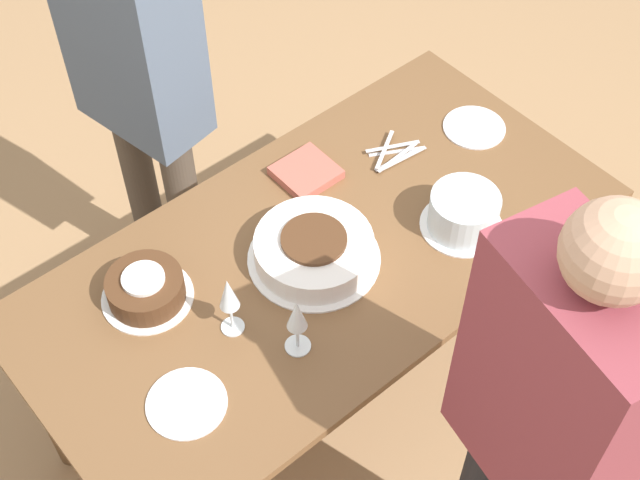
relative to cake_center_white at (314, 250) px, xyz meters
name	(u,v)px	position (x,y,z in m)	size (l,w,h in m)	color
ground_plane	(320,392)	(-0.03, -0.01, -0.82)	(12.00, 12.00, 0.00)	#A87F56
dining_table	(320,276)	(-0.03, -0.01, -0.15)	(1.69, 0.85, 0.78)	brown
cake_center_white	(314,250)	(0.00, 0.00, 0.00)	(0.37, 0.37, 0.09)	white
cake_front_chocolate	(146,289)	(0.42, -0.19, 0.00)	(0.24, 0.24, 0.09)	white
cake_back_decorated	(464,213)	(-0.39, 0.18, 0.02)	(0.23, 0.23, 0.12)	white
wine_glass_near	(229,296)	(0.30, 0.04, 0.10)	(0.06, 0.06, 0.20)	silver
wine_glass_far	(297,317)	(0.21, 0.19, 0.09)	(0.07, 0.07, 0.19)	silver
dessert_plate_left	(474,127)	(-0.71, -0.07, -0.04)	(0.19, 0.19, 0.01)	silver
dessert_plate_right	(187,403)	(0.52, 0.14, -0.04)	(0.20, 0.20, 0.01)	silver
fork_pile	(395,154)	(-0.44, -0.14, -0.03)	(0.18, 0.12, 0.02)	silver
napkin_stack	(306,173)	(-0.18, -0.25, -0.03)	(0.17, 0.16, 0.03)	#B75B4C
person_cutting	(137,71)	(0.04, -0.76, 0.15)	(0.29, 0.43, 1.61)	#4C4238
person_watching	(546,418)	(0.01, 0.78, 0.18)	(0.29, 0.44, 1.66)	#232328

